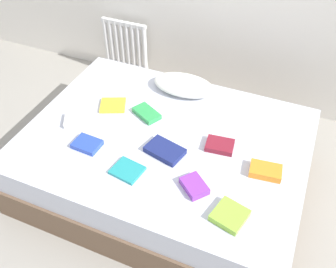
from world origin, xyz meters
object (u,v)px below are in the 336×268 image
Objects in this scene: pillow at (184,85)px; bed at (165,161)px; textbook_blue at (87,144)px; textbook_orange at (265,171)px; textbook_lime at (230,215)px; textbook_yellow at (113,105)px; textbook_navy at (165,150)px; textbook_purple at (194,186)px; textbook_teal at (127,170)px; radiator at (125,45)px; textbook_maroon at (220,145)px; textbook_white at (77,120)px; textbook_green at (147,113)px.

bed is at bearing -82.10° from pillow.
textbook_blue is (-0.45, -0.30, 0.27)m from bed.
pillow is 2.54× the size of textbook_orange.
textbook_lime is (1.06, -0.18, 0.00)m from textbook_blue.
bed is 0.59m from textbook_yellow.
textbook_navy reaches higher than textbook_blue.
textbook_yellow is at bearing 165.83° from textbook_navy.
textbook_purple reaches higher than textbook_teal.
textbook_blue is (0.51, -1.50, 0.13)m from radiator.
radiator is 1.00× the size of pillow.
textbook_lime reaches higher than textbook_blue.
textbook_maroon is at bearing -30.56° from textbook_yellow.
textbook_yellow reaches higher than textbook_teal.
pillow is at bearing 19.79° from textbook_yellow.
textbook_navy is at bearing -179.89° from textbook_orange.
textbook_white reaches higher than bed.
textbook_blue is (-1.17, -0.23, -0.01)m from textbook_orange.
textbook_white reaches higher than textbook_green.
textbook_navy and textbook_lime have the same top height.
textbook_lime is at bearing 2.28° from textbook_teal.
textbook_green is at bearing 156.67° from textbook_lime.
pillow reaches higher than textbook_white.
textbook_green is at bearing -109.64° from pillow.
textbook_purple is 0.28m from textbook_lime.
pillow is at bearing 97.78° from textbook_teal.
textbook_green is 1.13× the size of textbook_maroon.
textbook_lime reaches higher than textbook_teal.
pillow reaches higher than textbook_green.
textbook_orange is 1.06× the size of textbook_teal.
radiator is 1.35m from textbook_white.
textbook_blue is at bearing 173.77° from textbook_teal.
radiator reaches higher than textbook_orange.
textbook_lime is at bearing -6.50° from textbook_blue.
textbook_purple is 0.35m from textbook_navy.
textbook_green is 1.12× the size of textbook_yellow.
textbook_teal is at bearing -108.19° from textbook_navy.
textbook_lime reaches higher than bed.
textbook_lime is at bearing -9.98° from textbook_green.
radiator reaches higher than pillow.
textbook_green is at bearing 111.55° from textbook_teal.
textbook_purple reaches higher than textbook_green.
textbook_green is at bearing 162.51° from textbook_maroon.
textbook_orange is 1.16× the size of textbook_purple.
textbook_purple is 0.80m from textbook_blue.
textbook_maroon reaches higher than textbook_yellow.
radiator is at bearing 169.94° from textbook_purple.
bed is 0.31m from textbook_navy.
textbook_purple is at bearing -149.14° from textbook_orange.
pillow reaches higher than textbook_navy.
bed is 10.68× the size of textbook_maroon.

